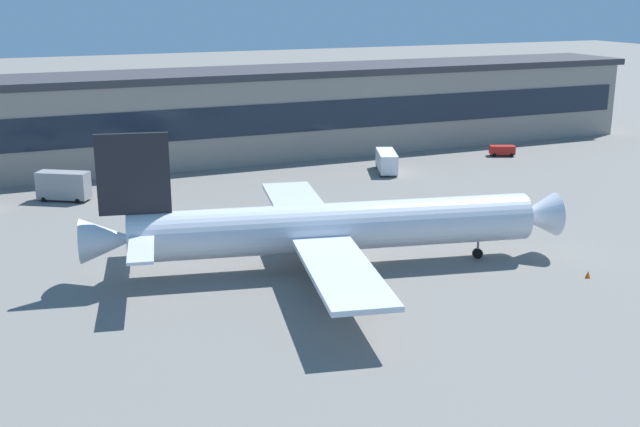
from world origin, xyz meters
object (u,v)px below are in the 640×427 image
(traffic_cone_0, at_px, (588,274))
(catering_truck, at_px, (62,185))
(airliner, at_px, (326,227))
(follow_me_car, at_px, (503,150))
(fuel_truck, at_px, (387,160))

(traffic_cone_0, bearing_deg, catering_truck, 131.08)
(airliner, height_order, follow_me_car, airliner)
(catering_truck, xyz_separation_m, traffic_cone_0, (46.76, -53.63, -1.93))
(fuel_truck, relative_size, catering_truck, 1.18)
(fuel_truck, bearing_deg, catering_truck, 178.23)
(airliner, distance_m, traffic_cone_0, 27.54)
(airliner, distance_m, fuel_truck, 47.69)
(catering_truck, bearing_deg, airliner, -60.36)
(airliner, relative_size, traffic_cone_0, 70.14)
(fuel_truck, bearing_deg, airliner, -125.37)
(catering_truck, relative_size, follow_me_car, 1.56)
(airliner, height_order, traffic_cone_0, airliner)
(follow_me_car, height_order, traffic_cone_0, follow_me_car)
(airliner, xyz_separation_m, fuel_truck, (27.56, 38.83, -2.69))
(traffic_cone_0, bearing_deg, follow_me_car, 62.39)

